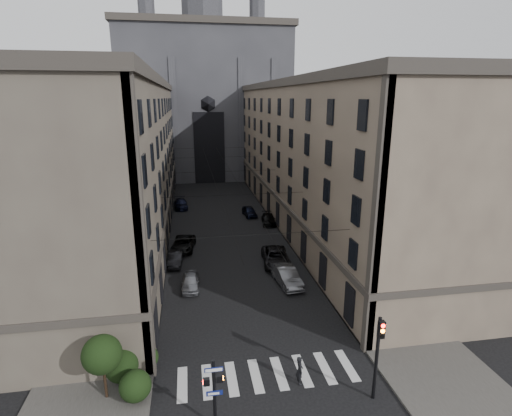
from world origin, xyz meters
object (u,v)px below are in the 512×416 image
car_right_near (287,276)px  car_right_far (249,211)px  car_right_midnear (276,257)px  pedestrian (300,370)px  car_left_near (190,282)px  gothic_tower (205,92)px  traffic_light_right (378,349)px  car_left_midnear (176,259)px  pedestrian_signal_left (214,389)px  car_left_midfar (183,244)px  car_right_midfar (269,219)px  car_left_far (181,204)px

car_right_near → car_right_far: car_right_near is taller
car_right_midnear → pedestrian: 17.84m
car_left_near → pedestrian: bearing=-63.0°
gothic_tower → traffic_light_right: size_ratio=11.15×
car_left_midnear → pedestrian_signal_left: bearing=-78.9°
car_right_near → gothic_tower: bearing=88.1°
car_left_midfar → pedestrian: size_ratio=2.84×
car_right_near → car_right_midfar: size_ratio=1.10×
car_right_near → pedestrian: (-2.45, -13.05, 0.10)m
car_left_near → car_right_midfar: bearing=60.8°
car_left_midfar → car_left_near: bearing=-78.2°
traffic_light_right → car_right_midfar: 33.46m
car_left_far → pedestrian: pedestrian is taller
car_left_midnear → car_right_midnear: (10.23, -1.71, 0.14)m
car_left_far → car_right_far: 11.60m
car_right_midfar → pedestrian_signal_left: bearing=-99.3°
traffic_light_right → car_right_midfar: (0.60, 33.35, -2.65)m
car_left_midfar → pedestrian: (6.99, -23.47, 0.19)m
pedestrian → traffic_light_right: bearing=-114.0°
car_right_midnear → gothic_tower: bearing=99.6°
gothic_tower → car_left_midnear: size_ratio=14.75×
traffic_light_right → car_left_midfar: 27.81m
gothic_tower → pedestrian_signal_left: 75.15m
car_right_near → car_right_far: 22.43m
car_left_midfar → car_right_far: (9.44, 12.01, -0.02)m
gothic_tower → car_left_midfar: size_ratio=11.37×
pedestrian_signal_left → car_left_midfar: size_ratio=0.78×
car_left_far → car_right_far: bearing=-35.6°
car_left_near → car_left_midnear: size_ratio=0.99×
pedestrian → pedestrian_signal_left: bearing=118.3°
car_left_midfar → traffic_light_right: bearing=-59.1°
pedestrian_signal_left → car_right_midfar: bearing=74.0°
pedestrian_signal_left → car_left_near: 16.24m
car_left_midfar → pedestrian: pedestrian is taller
pedestrian_signal_left → car_left_far: size_ratio=0.83×
car_right_midnear → car_right_midfar: 13.81m
car_right_midfar → gothic_tower: bearing=105.6°
traffic_light_right → car_left_near: (-10.18, 15.70, -2.63)m
pedestrian → car_left_far: bearing=13.8°
car_left_midfar → car_right_near: bearing=-40.0°
car_left_midfar → car_left_far: (-0.48, 18.03, -0.01)m
gothic_tower → car_right_far: gothic_tower is taller
car_left_far → car_right_midnear: 25.81m
pedestrian_signal_left → car_left_far: (-2.20, 43.93, -1.62)m
car_right_midnear → car_left_midfar: bearing=153.6°
gothic_tower → pedestrian: gothic_tower is taller
car_right_midnear → car_right_far: 17.80m
car_right_near → pedestrian: 13.27m
car_left_midnear → car_right_near: size_ratio=0.81×
pedestrian_signal_left → car_left_far: 44.01m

